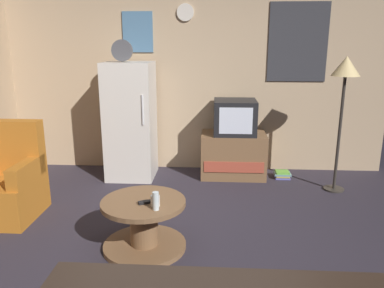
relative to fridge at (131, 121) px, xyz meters
The scene contains 12 objects.
ground_plane 2.28m from the fridge, 68.60° to the right, with size 12.00×12.00×0.00m, color #2D2833.
wall_with_art 1.06m from the fridge, 29.38° to the left, with size 5.20×0.12×2.59m.
fridge is the anchor object (origin of this frame).
tv_stand 1.42m from the fridge, ahead, with size 0.84×0.53×0.58m.
crt_tv 1.35m from the fridge, ahead, with size 0.54×0.51×0.44m.
standing_lamp 2.64m from the fridge, ahead, with size 0.32×0.32×1.59m.
coffee_table 1.97m from the fridge, 74.85° to the right, with size 0.72×0.72×0.44m.
wine_glass 2.11m from the fridge, 72.53° to the right, with size 0.05×0.05×0.15m, color silver.
mug_ceramic_white 2.04m from the fridge, 72.36° to the right, with size 0.08×0.08×0.09m, color silver.
remote_control 1.98m from the fridge, 74.04° to the right, with size 0.15×0.04×0.02m, color black.
armchair 1.69m from the fridge, 129.73° to the right, with size 0.68×0.68×0.96m.
book_stack 2.11m from the fridge, ahead, with size 0.21×0.18×0.09m.
Camera 1 is at (0.30, -2.80, 1.74)m, focal length 35.78 mm.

